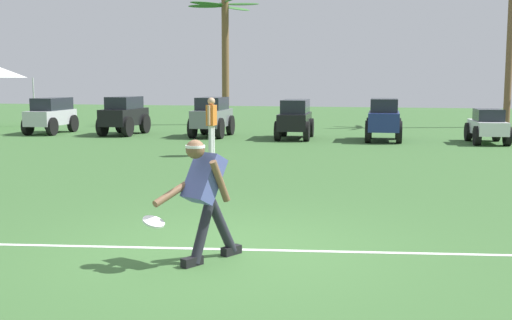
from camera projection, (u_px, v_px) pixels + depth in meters
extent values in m
plane|color=#3A6432|center=(228.00, 249.00, 7.76)|extent=(80.00, 80.00, 0.00)
cube|color=white|center=(228.00, 249.00, 7.75)|extent=(24.46, 3.74, 0.01)
cylinder|color=#23232D|center=(202.00, 231.00, 7.15)|extent=(0.27, 0.37, 0.72)
cube|color=black|center=(192.00, 261.00, 7.07)|extent=(0.21, 0.28, 0.10)
cylinder|color=#23232D|center=(222.00, 227.00, 7.38)|extent=(0.32, 0.44, 0.69)
cube|color=black|center=(231.00, 250.00, 7.53)|extent=(0.21, 0.28, 0.10)
cube|color=#4C5699|center=(204.00, 178.00, 7.10)|extent=(0.51, 0.54, 0.57)
sphere|color=brown|center=(195.00, 149.00, 6.96)|extent=(0.29, 0.29, 0.21)
cylinder|color=white|center=(195.00, 146.00, 6.96)|extent=(0.29, 0.29, 0.03)
cylinder|color=brown|center=(174.00, 192.00, 7.03)|extent=(0.35, 0.54, 0.27)
cylinder|color=brown|center=(220.00, 181.00, 7.01)|extent=(0.21, 0.29, 0.49)
cylinder|color=white|center=(154.00, 222.00, 6.87)|extent=(0.31, 0.31, 0.11)
cylinder|color=silver|center=(211.00, 141.00, 17.01)|extent=(0.11, 0.11, 0.82)
cylinder|color=silver|center=(213.00, 140.00, 17.19)|extent=(0.11, 0.11, 0.82)
cube|color=orange|center=(211.00, 115.00, 17.01)|extent=(0.21, 0.35, 0.54)
cylinder|color=tan|center=(209.00, 115.00, 16.81)|extent=(0.07, 0.07, 0.52)
cylinder|color=tan|center=(214.00, 114.00, 17.21)|extent=(0.07, 0.07, 0.52)
sphere|color=tan|center=(211.00, 101.00, 16.97)|extent=(0.21, 0.21, 0.20)
cube|color=#B7BABF|center=(51.00, 117.00, 24.13)|extent=(1.08, 2.45, 0.55)
cube|color=#1E232B|center=(52.00, 104.00, 24.21)|extent=(0.94, 1.84, 0.46)
cylinder|color=black|center=(50.00, 123.00, 25.06)|extent=(0.21, 0.67, 0.66)
cylinder|color=black|center=(73.00, 123.00, 24.89)|extent=(0.21, 0.67, 0.66)
cylinder|color=black|center=(28.00, 126.00, 23.43)|extent=(0.21, 0.67, 0.66)
cylinder|color=black|center=(52.00, 127.00, 23.26)|extent=(0.21, 0.67, 0.66)
cube|color=black|center=(124.00, 117.00, 23.60)|extent=(0.98, 2.35, 0.60)
cube|color=#1E232B|center=(124.00, 103.00, 23.58)|extent=(0.86, 1.55, 0.44)
cylinder|color=black|center=(121.00, 123.00, 24.50)|extent=(0.18, 0.72, 0.72)
cylinder|color=black|center=(145.00, 124.00, 24.28)|extent=(0.18, 0.72, 0.72)
cylinder|color=black|center=(102.00, 126.00, 23.00)|extent=(0.18, 0.72, 0.72)
cylinder|color=black|center=(128.00, 127.00, 22.78)|extent=(0.18, 0.72, 0.72)
cube|color=slate|center=(212.00, 118.00, 22.83)|extent=(1.06, 2.38, 0.60)
cube|color=#1E232B|center=(212.00, 103.00, 22.81)|extent=(0.91, 1.58, 0.44)
cylinder|color=black|center=(205.00, 125.00, 23.72)|extent=(0.20, 0.73, 0.72)
cylinder|color=black|center=(230.00, 125.00, 23.53)|extent=(0.20, 0.73, 0.72)
cylinder|color=black|center=(192.00, 128.00, 22.20)|extent=(0.20, 0.73, 0.72)
cylinder|color=black|center=(220.00, 128.00, 22.01)|extent=(0.20, 0.73, 0.72)
cube|color=black|center=(295.00, 121.00, 21.98)|extent=(1.10, 2.45, 0.55)
cube|color=#1E232B|center=(295.00, 106.00, 22.07)|extent=(0.95, 1.85, 0.46)
cylinder|color=black|center=(284.00, 127.00, 22.92)|extent=(0.22, 0.67, 0.66)
cylinder|color=black|center=(311.00, 128.00, 22.76)|extent=(0.22, 0.67, 0.66)
cylinder|color=black|center=(278.00, 131.00, 21.28)|extent=(0.22, 0.67, 0.66)
cylinder|color=black|center=(307.00, 131.00, 21.12)|extent=(0.22, 0.67, 0.66)
cube|color=navy|center=(384.00, 121.00, 21.27)|extent=(1.05, 2.38, 0.60)
cube|color=#1E232B|center=(384.00, 105.00, 21.25)|extent=(0.91, 1.58, 0.44)
cylinder|color=black|center=(369.00, 128.00, 22.16)|extent=(0.20, 0.73, 0.72)
cylinder|color=black|center=(398.00, 128.00, 21.97)|extent=(0.20, 0.73, 0.72)
cylinder|color=black|center=(368.00, 132.00, 20.64)|extent=(0.20, 0.73, 0.72)
cylinder|color=black|center=(399.00, 132.00, 20.45)|extent=(0.20, 0.73, 0.72)
cube|color=silver|center=(487.00, 127.00, 20.49)|extent=(1.08, 2.27, 0.42)
cube|color=#1E232B|center=(489.00, 115.00, 20.34)|extent=(0.88, 1.16, 0.38)
cylinder|color=black|center=(468.00, 132.00, 21.34)|extent=(0.23, 0.61, 0.60)
cylinder|color=black|center=(496.00, 132.00, 21.21)|extent=(0.23, 0.61, 0.60)
cylinder|color=black|center=(477.00, 136.00, 19.83)|extent=(0.23, 0.61, 0.60)
cylinder|color=black|center=(507.00, 136.00, 19.70)|extent=(0.23, 0.61, 0.60)
cylinder|color=brown|center=(225.00, 61.00, 28.56)|extent=(0.32, 0.32, 5.65)
ellipsoid|color=#31662C|center=(242.00, 4.00, 28.18)|extent=(1.55, 0.45, 0.18)
ellipsoid|color=#31662C|center=(238.00, 9.00, 28.93)|extent=(0.96, 1.66, 0.19)
ellipsoid|color=#31662C|center=(219.00, 5.00, 28.93)|extent=(1.08, 1.38, 0.16)
ellipsoid|color=#31662C|center=(206.00, 6.00, 28.31)|extent=(1.67, 0.51, 0.19)
ellipsoid|color=#31662C|center=(208.00, 4.00, 27.69)|extent=(1.34, 1.58, 0.17)
ellipsoid|color=#31662C|center=(230.00, 0.00, 27.58)|extent=(1.00, 1.30, 0.15)
cylinder|color=brown|center=(510.00, 39.00, 26.87)|extent=(0.28, 0.28, 7.40)
cylinder|color=#B2B5BA|center=(34.00, 102.00, 27.70)|extent=(0.06, 0.06, 2.10)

